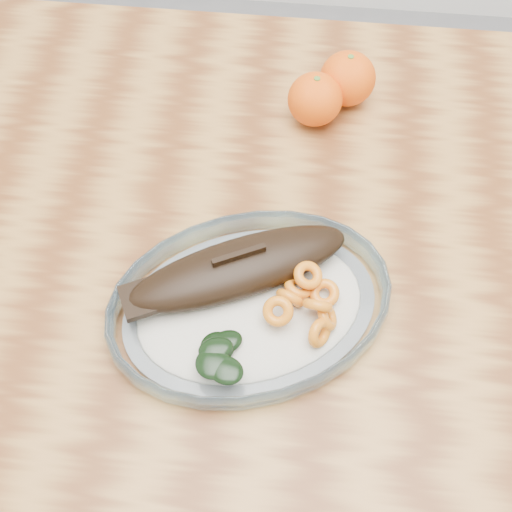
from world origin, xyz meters
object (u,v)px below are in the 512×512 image
Objects in this scene: dining_table at (318,273)px; plated_meal at (250,301)px; orange_right at (348,79)px; orange_left at (315,99)px.

plated_meal is (-0.08, -0.12, 0.12)m from dining_table.
plated_meal reaches higher than orange_right.
orange_left reaches higher than dining_table.
orange_right is at bearing 85.89° from dining_table.
orange_right is (0.02, 0.23, 0.14)m from dining_table.
orange_left is (-0.03, 0.18, 0.14)m from dining_table.
orange_left is (0.05, 0.30, 0.02)m from plated_meal.
dining_table is 1.64× the size of plated_meal.
dining_table is 0.26m from orange_right.
plated_meal is 10.09× the size of orange_left.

